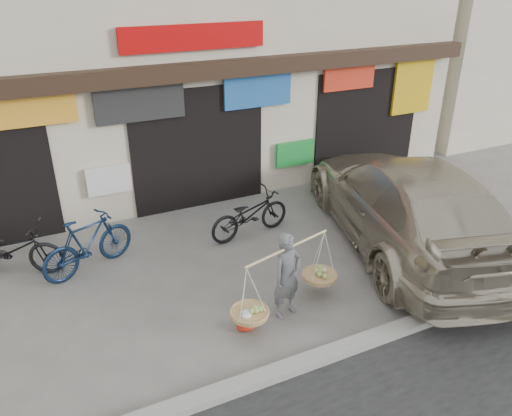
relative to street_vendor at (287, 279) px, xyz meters
name	(u,v)px	position (x,y,z in m)	size (l,w,h in m)	color
ground	(270,282)	(0.16, 0.87, -0.65)	(70.00, 70.00, 0.00)	slate
kerb	(334,352)	(0.16, -1.13, -0.59)	(70.00, 0.25, 0.12)	gray
shophouse_block	(155,34)	(0.16, 7.29, 2.80)	(14.00, 6.32, 7.00)	beige
street_vendor	(287,279)	(0.00, 0.00, 0.00)	(2.01, 0.95, 1.43)	slate
bike_0	(10,250)	(-3.83, 3.10, -0.16)	(0.65, 1.86, 0.98)	black
bike_1	(88,244)	(-2.57, 2.64, -0.11)	(0.50, 1.78, 1.07)	#10213C
bike_2	(250,214)	(0.56, 2.58, -0.18)	(0.62, 1.79, 0.94)	black
suv	(406,202)	(3.15, 1.01, 0.23)	(4.00, 6.50, 1.76)	#B4A891
red_bag	(246,325)	(-0.73, -0.07, -0.58)	(0.31, 0.25, 0.14)	red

